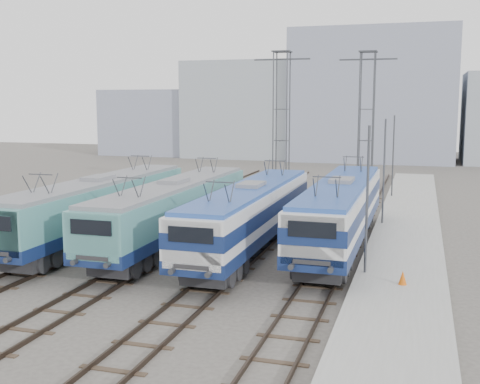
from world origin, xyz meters
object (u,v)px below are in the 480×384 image
object	(u,v)px
catenary_tower_east	(366,120)
safety_cone	(403,278)
locomotive_far_left	(97,205)
mast_front	(367,203)
catenary_tower_west	(281,120)
mast_mid	(384,174)
locomotive_center_right	(250,212)
locomotive_far_right	(341,208)
mast_rear	(393,158)
locomotive_center_left	(173,208)

from	to	relation	value
catenary_tower_east	safety_cone	size ratio (longest dim) A/B	19.77
locomotive_far_left	mast_front	size ratio (longest dim) A/B	2.56
locomotive_far_left	mast_front	bearing A→B (deg)	-10.10
catenary_tower_west	safety_cone	world-z (taller)	catenary_tower_west
locomotive_far_left	catenary_tower_west	bearing A→B (deg)	68.65
mast_mid	locomotive_center_right	bearing A→B (deg)	-125.44
locomotive_far_right	catenary_tower_west	size ratio (longest dim) A/B	1.52
catenary_tower_west	catenary_tower_east	bearing A→B (deg)	17.10
catenary_tower_east	mast_rear	xyz separation A→B (m)	(2.10, 2.00, -3.14)
locomotive_center_right	catenary_tower_west	xyz separation A→B (m)	(-2.25, 16.92, 4.39)
locomotive_far_right	mast_front	distance (m)	5.75
locomotive_far_right	mast_mid	world-z (taller)	mast_mid
mast_mid	safety_cone	distance (m)	13.88
locomotive_far_right	catenary_tower_east	world-z (taller)	catenary_tower_east
locomotive_center_right	locomotive_center_left	bearing A→B (deg)	179.00
locomotive_center_left	mast_rear	distance (m)	23.54
locomotive_far_left	catenary_tower_east	xyz separation A→B (m)	(13.25, 19.27, 4.41)
locomotive_center_left	catenary_tower_west	bearing A→B (deg)	82.39
locomotive_far_right	mast_rear	xyz separation A→B (m)	(1.85, 18.68, 1.18)
catenary_tower_east	locomotive_far_left	bearing A→B (deg)	-124.52
mast_front	locomotive_far_left	bearing A→B (deg)	169.90
safety_cone	catenary_tower_east	bearing A→B (deg)	99.23
catenary_tower_west	mast_mid	xyz separation A→B (m)	(8.60, -8.00, -3.14)
mast_front	mast_mid	world-z (taller)	same
safety_cone	mast_rear	bearing A→B (deg)	93.85
locomotive_far_left	locomotive_center_left	distance (m)	4.52
locomotive_far_left	safety_cone	xyz separation A→B (m)	(17.06, -4.20, -1.63)
locomotive_center_right	mast_front	world-z (taller)	mast_front
locomotive_center_left	locomotive_far_left	bearing A→B (deg)	-174.65
locomotive_far_right	catenary_tower_east	distance (m)	17.23
mast_front	mast_rear	bearing A→B (deg)	90.00
locomotive_far_right	mast_front	bearing A→B (deg)	-70.82
locomotive_far_right	catenary_tower_east	bearing A→B (deg)	90.86
locomotive_far_right	safety_cone	distance (m)	7.85
safety_cone	locomotive_center_right	bearing A→B (deg)	150.62
catenary_tower_east	catenary_tower_west	bearing A→B (deg)	-162.90
catenary_tower_east	locomotive_center_right	bearing A→B (deg)	-102.66
locomotive_center_right	catenary_tower_east	bearing A→B (deg)	77.34
catenary_tower_west	catenary_tower_east	distance (m)	6.80
locomotive_center_left	mast_front	size ratio (longest dim) A/B	2.53
locomotive_center_right	mast_mid	bearing A→B (deg)	54.56
locomotive_center_right	locomotive_far_left	bearing A→B (deg)	-177.82
locomotive_far_right	catenary_tower_west	xyz separation A→B (m)	(-6.75, 14.68, 4.32)
locomotive_center_right	safety_cone	xyz separation A→B (m)	(8.06, -4.54, -1.65)
catenary_tower_east	safety_cone	distance (m)	24.53
locomotive_center_left	safety_cone	distance (m)	13.48
locomotive_far_right	mast_front	size ratio (longest dim) A/B	2.60
locomotive_center_left	mast_mid	size ratio (longest dim) A/B	2.53
catenary_tower_west	mast_mid	world-z (taller)	catenary_tower_west
locomotive_far_left	locomotive_center_left	size ratio (longest dim) A/B	1.01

